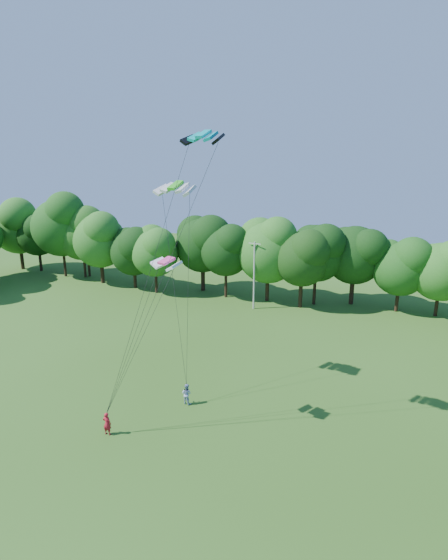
% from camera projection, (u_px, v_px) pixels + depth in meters
% --- Properties ---
extents(ground, '(160.00, 160.00, 0.00)m').
position_uv_depth(ground, '(110.00, 505.00, 22.27)').
color(ground, '#2B5116').
rests_on(ground, ground).
extents(utility_pole, '(1.61, 0.38, 8.12)m').
position_uv_depth(utility_pole, '(254.00, 275.00, 51.33)').
color(utility_pole, '#ADADA4').
rests_on(utility_pole, ground).
extents(kite_flyer_left, '(0.61, 0.43, 1.56)m').
position_uv_depth(kite_flyer_left, '(107.00, 424.00, 27.92)').
color(kite_flyer_left, '#B41726').
rests_on(kite_flyer_left, ground).
extents(kite_flyer_right, '(0.85, 0.71, 1.55)m').
position_uv_depth(kite_flyer_right, '(187.00, 394.00, 31.53)').
color(kite_flyer_right, '#93A6CC').
rests_on(kite_flyer_right, ground).
extents(kite_teal, '(2.58, 1.40, 0.55)m').
position_uv_depth(kite_teal, '(203.00, 134.00, 24.70)').
color(kite_teal, '#059FA2').
rests_on(kite_teal, ground).
extents(kite_green, '(3.14, 1.66, 0.67)m').
position_uv_depth(kite_green, '(175.00, 185.00, 31.22)').
color(kite_green, green).
rests_on(kite_green, ground).
extents(kite_pink, '(2.16, 1.50, 0.37)m').
position_uv_depth(kite_pink, '(166.00, 261.00, 26.32)').
color(kite_pink, '#EE428D').
rests_on(kite_pink, ground).
extents(tree_back_west, '(8.12, 8.12, 11.81)m').
position_uv_depth(tree_back_west, '(82.00, 229.00, 65.09)').
color(tree_back_west, black).
rests_on(tree_back_west, ground).
extents(tree_back_center, '(7.08, 7.08, 10.29)m').
position_uv_depth(tree_back_center, '(302.00, 255.00, 51.26)').
color(tree_back_center, '#332214').
rests_on(tree_back_center, ground).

